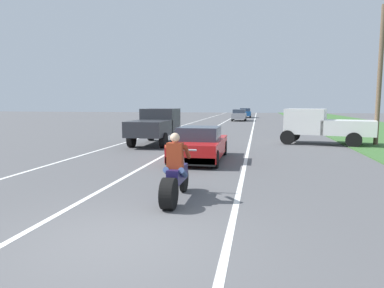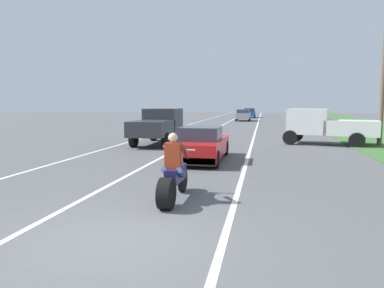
{
  "view_description": "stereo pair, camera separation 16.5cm",
  "coord_description": "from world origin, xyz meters",
  "px_view_note": "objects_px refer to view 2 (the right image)",
  "views": [
    {
      "loc": [
        2.25,
        -5.24,
        2.3
      ],
      "look_at": [
        0.19,
        5.48,
        1.0
      ],
      "focal_mm": 32.22,
      "sensor_mm": 36.0,
      "label": 1
    },
    {
      "loc": [
        2.41,
        -5.21,
        2.3
      ],
      "look_at": [
        0.19,
        5.48,
        1.0
      ],
      "focal_mm": 32.22,
      "sensor_mm": 36.0,
      "label": 2
    }
  ],
  "objects_px": {
    "pickup_truck_right_shoulder_white": "(326,125)",
    "distant_car_far_ahead": "(243,115)",
    "sports_car_red": "(201,145)",
    "motorcycle_with_rider": "(173,177)",
    "distant_car_further_ahead": "(250,113)",
    "pickup_truck_left_lane_dark_grey": "(159,124)"
  },
  "relations": [
    {
      "from": "pickup_truck_right_shoulder_white",
      "to": "distant_car_far_ahead",
      "type": "relative_size",
      "value": 1.29
    },
    {
      "from": "pickup_truck_right_shoulder_white",
      "to": "distant_car_far_ahead",
      "type": "height_order",
      "value": "pickup_truck_right_shoulder_white"
    },
    {
      "from": "distant_car_far_ahead",
      "to": "sports_car_red",
      "type": "bearing_deg",
      "value": -89.72
    },
    {
      "from": "motorcycle_with_rider",
      "to": "distant_car_further_ahead",
      "type": "bearing_deg",
      "value": 90.2
    },
    {
      "from": "motorcycle_with_rider",
      "to": "distant_car_far_ahead",
      "type": "relative_size",
      "value": 0.55
    },
    {
      "from": "distant_car_further_ahead",
      "to": "pickup_truck_right_shoulder_white",
      "type": "bearing_deg",
      "value": -81.14
    },
    {
      "from": "distant_car_further_ahead",
      "to": "pickup_truck_left_lane_dark_grey",
      "type": "bearing_deg",
      "value": -95.49
    },
    {
      "from": "distant_car_far_ahead",
      "to": "pickup_truck_right_shoulder_white",
      "type": "bearing_deg",
      "value": -76.65
    },
    {
      "from": "pickup_truck_right_shoulder_white",
      "to": "pickup_truck_left_lane_dark_grey",
      "type": "bearing_deg",
      "value": -170.33
    },
    {
      "from": "pickup_truck_left_lane_dark_grey",
      "to": "pickup_truck_right_shoulder_white",
      "type": "bearing_deg",
      "value": 9.67
    },
    {
      "from": "motorcycle_with_rider",
      "to": "distant_car_further_ahead",
      "type": "xyz_separation_m",
      "value": [
        -0.17,
        48.35,
        0.18
      ]
    },
    {
      "from": "sports_car_red",
      "to": "distant_car_far_ahead",
      "type": "height_order",
      "value": "distant_car_far_ahead"
    },
    {
      "from": "sports_car_red",
      "to": "pickup_truck_left_lane_dark_grey",
      "type": "bearing_deg",
      "value": 123.37
    },
    {
      "from": "motorcycle_with_rider",
      "to": "pickup_truck_right_shoulder_white",
      "type": "bearing_deg",
      "value": 66.63
    },
    {
      "from": "pickup_truck_left_lane_dark_grey",
      "to": "distant_car_far_ahead",
      "type": "height_order",
      "value": "pickup_truck_left_lane_dark_grey"
    },
    {
      "from": "pickup_truck_left_lane_dark_grey",
      "to": "pickup_truck_right_shoulder_white",
      "type": "relative_size",
      "value": 0.93
    },
    {
      "from": "distant_car_far_ahead",
      "to": "distant_car_further_ahead",
      "type": "height_order",
      "value": "same"
    },
    {
      "from": "motorcycle_with_rider",
      "to": "distant_car_far_ahead",
      "type": "distance_m",
      "value": 37.75
    },
    {
      "from": "sports_car_red",
      "to": "distant_car_far_ahead",
      "type": "relative_size",
      "value": 1.08
    },
    {
      "from": "pickup_truck_left_lane_dark_grey",
      "to": "distant_car_far_ahead",
      "type": "bearing_deg",
      "value": 83.2
    },
    {
      "from": "motorcycle_with_rider",
      "to": "pickup_truck_left_lane_dark_grey",
      "type": "distance_m",
      "value": 11.61
    },
    {
      "from": "pickup_truck_right_shoulder_white",
      "to": "motorcycle_with_rider",
      "type": "bearing_deg",
      "value": -113.37
    }
  ]
}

